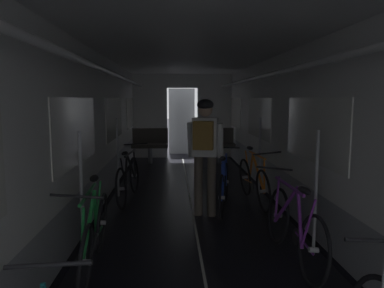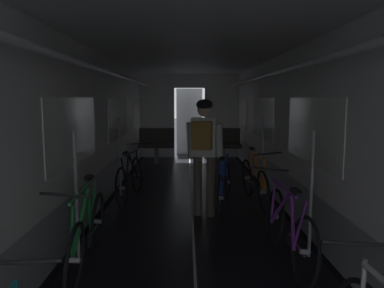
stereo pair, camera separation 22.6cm
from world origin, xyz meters
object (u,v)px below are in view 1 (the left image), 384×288
(bench_seat_far_left, at_px, (150,142))
(bicycle_black, at_px, (128,179))
(bicycle_green, at_px, (94,235))
(bicycle_blue_in_aisle, at_px, (224,186))
(bicycle_purple, at_px, (293,226))
(bicycle_orange, at_px, (254,181))
(person_cyclist_aisle, at_px, (205,145))
(bench_seat_far_right, at_px, (216,142))

(bench_seat_far_left, bearing_deg, bicycle_black, -92.39)
(bicycle_green, height_order, bicycle_blue_in_aisle, bicycle_green)
(bicycle_green, relative_size, bicycle_purple, 1.00)
(bicycle_orange, height_order, bicycle_blue_in_aisle, bicycle_orange)
(bicycle_black, relative_size, person_cyclist_aisle, 0.98)
(bench_seat_far_left, bearing_deg, bicycle_purple, -72.86)
(bench_seat_far_left, relative_size, bicycle_purple, 0.58)
(bicycle_orange, distance_m, bicycle_black, 2.11)
(bench_seat_far_right, relative_size, bicycle_green, 0.58)
(bench_seat_far_right, distance_m, person_cyclist_aisle, 4.63)
(bicycle_black, height_order, bicycle_blue_in_aisle, bicycle_black)
(bench_seat_far_right, distance_m, bicycle_purple, 6.12)
(bicycle_blue_in_aisle, bearing_deg, bicycle_orange, 33.08)
(bench_seat_far_left, xyz_separation_m, bench_seat_far_right, (1.80, 0.00, 0.00))
(bench_seat_far_right, bearing_deg, bicycle_purple, -89.19)
(bench_seat_far_left, distance_m, bicycle_orange, 4.39)
(bench_seat_far_left, distance_m, bicycle_blue_in_aisle, 4.51)
(bench_seat_far_left, bearing_deg, bicycle_green, -91.73)
(bench_seat_far_right, bearing_deg, bicycle_black, -117.98)
(bench_seat_far_right, height_order, bicycle_green, bench_seat_far_right)
(bicycle_purple, bearing_deg, bicycle_blue_in_aisle, 104.86)
(bicycle_green, distance_m, bicycle_purple, 2.08)
(bicycle_black, bearing_deg, bicycle_blue_in_aisle, -21.34)
(person_cyclist_aisle, bearing_deg, bicycle_orange, 35.43)
(bicycle_green, distance_m, bicycle_black, 2.57)
(bicycle_blue_in_aisle, bearing_deg, bicycle_purple, -75.14)
(bench_seat_far_right, xyz_separation_m, bicycle_green, (-1.99, -6.25, -0.19))
(bench_seat_far_left, distance_m, bicycle_black, 3.68)
(bench_seat_far_left, relative_size, bicycle_green, 0.58)
(person_cyclist_aisle, relative_size, bicycle_blue_in_aisle, 1.04)
(bicycle_orange, xyz_separation_m, bicycle_black, (-2.10, 0.25, 0.00))
(person_cyclist_aisle, bearing_deg, bicycle_blue_in_aisle, 39.08)
(bench_seat_far_right, bearing_deg, bicycle_orange, -87.86)
(bicycle_black, xyz_separation_m, person_cyclist_aisle, (1.23, -0.87, 0.69))
(bench_seat_far_right, relative_size, bicycle_blue_in_aisle, 0.59)
(bicycle_purple, distance_m, person_cyclist_aisle, 1.90)
(bench_seat_far_left, height_order, bicycle_blue_in_aisle, bench_seat_far_left)
(bicycle_purple, height_order, bicycle_orange, bicycle_purple)
(bicycle_purple, bearing_deg, bench_seat_far_left, 107.14)
(bicycle_green, xyz_separation_m, bicycle_purple, (2.08, 0.13, -0.00))
(bench_seat_far_left, relative_size, bicycle_blue_in_aisle, 0.59)
(person_cyclist_aisle, bearing_deg, bench_seat_far_left, 103.29)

